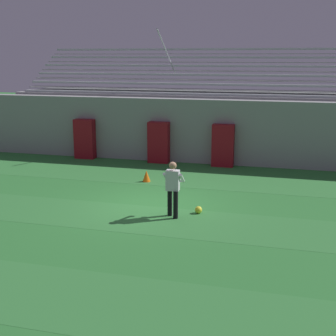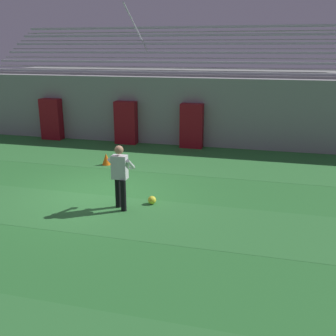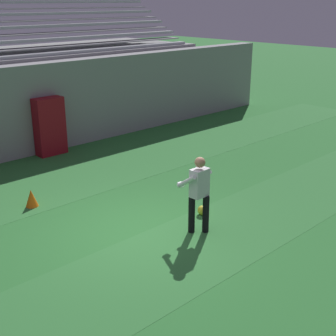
{
  "view_description": "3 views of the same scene",
  "coord_description": "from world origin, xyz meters",
  "px_view_note": "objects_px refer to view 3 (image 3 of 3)",
  "views": [
    {
      "loc": [
        4.14,
        -13.59,
        4.65
      ],
      "look_at": [
        0.52,
        0.16,
        1.21
      ],
      "focal_mm": 50.0,
      "sensor_mm": 36.0,
      "label": 1
    },
    {
      "loc": [
        4.43,
        -9.64,
        3.96
      ],
      "look_at": [
        1.94,
        0.08,
        0.88
      ],
      "focal_mm": 42.0,
      "sensor_mm": 36.0,
      "label": 2
    },
    {
      "loc": [
        -5.62,
        -6.9,
        4.65
      ],
      "look_at": [
        1.37,
        0.5,
        0.97
      ],
      "focal_mm": 50.0,
      "sensor_mm": 36.0,
      "label": 3
    }
  ],
  "objects_px": {
    "padding_pillar_gate_right": "(50,126)",
    "goalkeeper": "(199,190)",
    "soccer_ball": "(202,210)",
    "traffic_cone": "(31,198)"
  },
  "relations": [
    {
      "from": "traffic_cone",
      "to": "soccer_ball",
      "type": "bearing_deg",
      "value": -49.89
    },
    {
      "from": "soccer_ball",
      "to": "padding_pillar_gate_right",
      "type": "bearing_deg",
      "value": 91.73
    },
    {
      "from": "goalkeeper",
      "to": "soccer_ball",
      "type": "height_order",
      "value": "goalkeeper"
    },
    {
      "from": "padding_pillar_gate_right",
      "to": "soccer_ball",
      "type": "relative_size",
      "value": 8.22
    },
    {
      "from": "padding_pillar_gate_right",
      "to": "soccer_ball",
      "type": "distance_m",
      "value": 6.39
    },
    {
      "from": "soccer_ball",
      "to": "traffic_cone",
      "type": "distance_m",
      "value": 4.05
    },
    {
      "from": "soccer_ball",
      "to": "traffic_cone",
      "type": "bearing_deg",
      "value": 130.11
    },
    {
      "from": "padding_pillar_gate_right",
      "to": "goalkeeper",
      "type": "xyz_separation_m",
      "value": [
        -0.48,
        -6.83,
        0.05
      ]
    },
    {
      "from": "padding_pillar_gate_right",
      "to": "traffic_cone",
      "type": "xyz_separation_m",
      "value": [
        -2.42,
        -3.24,
        -0.69
      ]
    },
    {
      "from": "padding_pillar_gate_right",
      "to": "goalkeeper",
      "type": "height_order",
      "value": "padding_pillar_gate_right"
    }
  ]
}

